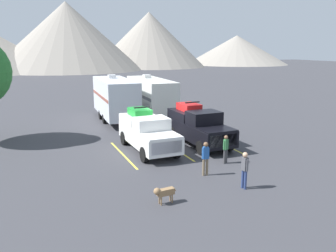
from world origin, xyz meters
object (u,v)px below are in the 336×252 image
camper_trailer_a (115,97)px  person_a (206,156)px  camper_trailer_b (151,96)px  pickup_truck_a (147,131)px  person_b (226,147)px  person_c (245,168)px  dog (163,192)px  pickup_truck_b (198,125)px

camper_trailer_a → person_a: 14.45m
camper_trailer_b → pickup_truck_a: bearing=-111.4°
person_a → person_b: size_ratio=1.08×
person_a → person_c: bearing=-69.4°
camper_trailer_b → dog: size_ratio=9.35×
camper_trailer_b → pickup_truck_b: bearing=-91.2°
pickup_truck_a → camper_trailer_a: 9.32m
person_a → person_b: (1.85, 1.15, -0.07)m
camper_trailer_a → person_c: camper_trailer_a is taller
camper_trailer_a → person_c: (1.48, -16.47, -1.03)m
pickup_truck_b → pickup_truck_a: bearing=-179.1°
pickup_truck_a → person_b: bearing=-52.8°
person_a → dog: person_a is taller
pickup_truck_b → person_a: pickup_truck_b is taller
camper_trailer_b → person_a: bearing=-99.8°
camper_trailer_b → person_b: camper_trailer_b is taller
camper_trailer_a → person_b: camper_trailer_a is taller
pickup_truck_a → camper_trailer_a: bearing=87.2°
person_a → dog: (-3.05, -2.12, -0.47)m
person_a → dog: size_ratio=1.69×
person_a → pickup_truck_b: bearing=66.0°
camper_trailer_b → person_c: 16.59m
pickup_truck_b → dog: (-5.35, -7.29, -0.71)m
camper_trailer_a → person_a: (0.70, -14.39, -1.02)m
pickup_truck_b → dog: 9.07m
person_c → dog: 3.86m
pickup_truck_a → pickup_truck_b: 3.46m
pickup_truck_b → person_c: bearing=-101.8°
pickup_truck_a → dog: 7.51m
pickup_truck_a → pickup_truck_b: bearing=0.9°
pickup_truck_b → camper_trailer_a: bearing=108.0°
pickup_truck_b → dog: size_ratio=5.73×
pickup_truck_a → person_c: 7.45m
camper_trailer_b → person_a: size_ratio=5.53×
pickup_truck_a → person_a: (1.16, -5.12, -0.20)m
person_a → person_c: size_ratio=1.00×
pickup_truck_b → person_c: 7.41m
pickup_truck_b → dog: pickup_truck_b is taller
pickup_truck_b → camper_trailer_a: (-3.00, 9.22, 0.79)m
pickup_truck_a → person_a: pickup_truck_a is taller
camper_trailer_a → camper_trailer_b: size_ratio=0.97×
pickup_truck_a → person_a: bearing=-77.3°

